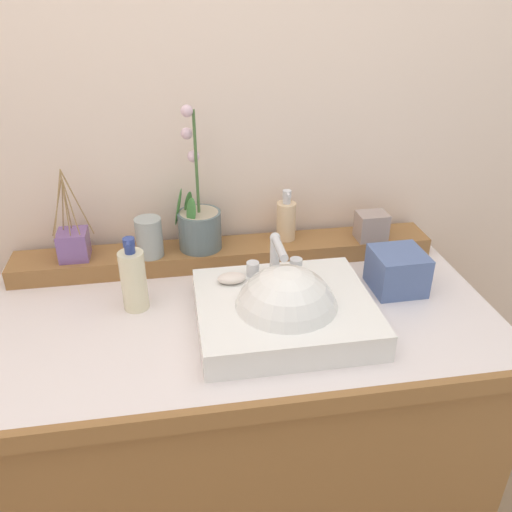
% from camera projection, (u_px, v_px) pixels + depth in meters
% --- Properties ---
extents(wall_back, '(3.11, 0.20, 2.68)m').
position_uv_depth(wall_back, '(215.00, 76.00, 1.45)').
color(wall_back, beige).
rests_on(wall_back, ground).
extents(vanity_cabinet, '(1.25, 0.66, 0.86)m').
position_uv_depth(vanity_cabinet, '(241.00, 434.00, 1.50)').
color(vanity_cabinet, olive).
rests_on(vanity_cabinet, ground).
extents(back_ledge, '(1.18, 0.13, 0.05)m').
position_uv_depth(back_ledge, '(227.00, 254.00, 1.51)').
color(back_ledge, olive).
rests_on(back_ledge, vanity_cabinet).
extents(sink_basin, '(0.41, 0.35, 0.27)m').
position_uv_depth(sink_basin, '(285.00, 315.00, 1.23)').
color(sink_basin, white).
rests_on(sink_basin, vanity_cabinet).
extents(soap_bar, '(0.07, 0.04, 0.02)m').
position_uv_depth(soap_bar, '(232.00, 278.00, 1.28)').
color(soap_bar, silver).
rests_on(soap_bar, sink_basin).
extents(potted_plant, '(0.13, 0.12, 0.40)m').
position_uv_depth(potted_plant, '(199.00, 223.00, 1.45)').
color(potted_plant, slate).
rests_on(potted_plant, back_ledge).
extents(soap_dispenser, '(0.06, 0.06, 0.15)m').
position_uv_depth(soap_dispenser, '(286.00, 220.00, 1.50)').
color(soap_dispenser, beige).
rests_on(soap_dispenser, back_ledge).
extents(tumbler_cup, '(0.07, 0.07, 0.11)m').
position_uv_depth(tumbler_cup, '(149.00, 237.00, 1.42)').
color(tumbler_cup, '#979F9C').
rests_on(tumbler_cup, back_ledge).
extents(reed_diffuser, '(0.11, 0.08, 0.25)m').
position_uv_depth(reed_diffuser, '(74.00, 244.00, 1.41)').
color(reed_diffuser, '#765391').
rests_on(reed_diffuser, back_ledge).
extents(trinket_box, '(0.09, 0.07, 0.08)m').
position_uv_depth(trinket_box, '(371.00, 226.00, 1.51)').
color(trinket_box, gray).
rests_on(trinket_box, back_ledge).
extents(lotion_bottle, '(0.06, 0.07, 0.19)m').
position_uv_depth(lotion_bottle, '(134.00, 279.00, 1.27)').
color(lotion_bottle, beige).
rests_on(lotion_bottle, vanity_cabinet).
extents(tissue_box, '(0.13, 0.13, 0.11)m').
position_uv_depth(tissue_box, '(397.00, 271.00, 1.37)').
color(tissue_box, '#51679A').
rests_on(tissue_box, vanity_cabinet).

